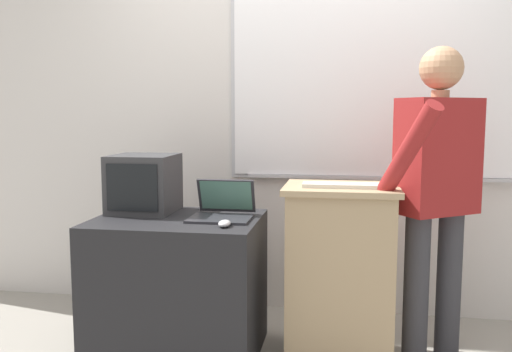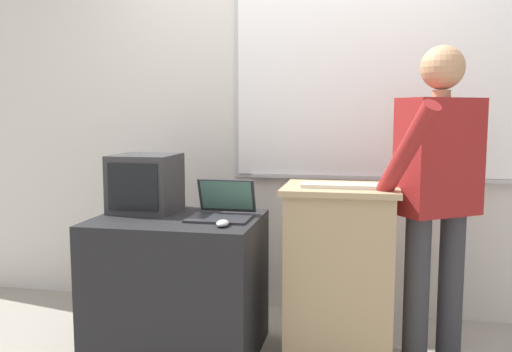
{
  "view_description": "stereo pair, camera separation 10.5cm",
  "coord_description": "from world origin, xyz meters",
  "px_view_note": "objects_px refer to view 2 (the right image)",
  "views": [
    {
      "loc": [
        0.31,
        -2.43,
        1.32
      ],
      "look_at": [
        -0.17,
        0.45,
        0.98
      ],
      "focal_mm": 38.0,
      "sensor_mm": 36.0,
      "label": 1
    },
    {
      "loc": [
        0.41,
        -2.41,
        1.32
      ],
      "look_at": [
        -0.17,
        0.45,
        0.98
      ],
      "focal_mm": 38.0,
      "sensor_mm": 36.0,
      "label": 2
    }
  ],
  "objects_px": {
    "side_desk": "(178,285)",
    "computer_mouse_by_laptop": "(223,223)",
    "lectern_podium": "(339,274)",
    "crt_monitor": "(146,183)",
    "wireless_keyboard": "(345,186)",
    "laptop": "(223,208)",
    "person_presenter": "(438,184)"
  },
  "relations": [
    {
      "from": "side_desk",
      "to": "computer_mouse_by_laptop",
      "type": "height_order",
      "value": "computer_mouse_by_laptop"
    },
    {
      "from": "lectern_podium",
      "to": "crt_monitor",
      "type": "height_order",
      "value": "crt_monitor"
    },
    {
      "from": "wireless_keyboard",
      "to": "computer_mouse_by_laptop",
      "type": "distance_m",
      "value": 0.65
    },
    {
      "from": "laptop",
      "to": "computer_mouse_by_laptop",
      "type": "relative_size",
      "value": 3.25
    },
    {
      "from": "person_presenter",
      "to": "lectern_podium",
      "type": "bearing_deg",
      "value": 153.29
    },
    {
      "from": "crt_monitor",
      "to": "person_presenter",
      "type": "bearing_deg",
      "value": 0.01
    },
    {
      "from": "person_presenter",
      "to": "wireless_keyboard",
      "type": "bearing_deg",
      "value": 160.67
    },
    {
      "from": "person_presenter",
      "to": "computer_mouse_by_laptop",
      "type": "distance_m",
      "value": 1.12
    },
    {
      "from": "lectern_podium",
      "to": "computer_mouse_by_laptop",
      "type": "xyz_separation_m",
      "value": [
        -0.57,
        -0.26,
        0.3
      ]
    },
    {
      "from": "side_desk",
      "to": "wireless_keyboard",
      "type": "distance_m",
      "value": 1.06
    },
    {
      "from": "lectern_podium",
      "to": "side_desk",
      "type": "xyz_separation_m",
      "value": [
        -0.87,
        -0.07,
        -0.09
      ]
    },
    {
      "from": "lectern_podium",
      "to": "wireless_keyboard",
      "type": "relative_size",
      "value": 2.12
    },
    {
      "from": "lectern_podium",
      "to": "laptop",
      "type": "bearing_deg",
      "value": -178.32
    },
    {
      "from": "side_desk",
      "to": "person_presenter",
      "type": "bearing_deg",
      "value": 5.95
    },
    {
      "from": "person_presenter",
      "to": "crt_monitor",
      "type": "xyz_separation_m",
      "value": [
        -1.6,
        -0.0,
        -0.04
      ]
    },
    {
      "from": "lectern_podium",
      "to": "person_presenter",
      "type": "bearing_deg",
      "value": 7.86
    },
    {
      "from": "wireless_keyboard",
      "to": "computer_mouse_by_laptop",
      "type": "xyz_separation_m",
      "value": [
        -0.59,
        -0.2,
        -0.18
      ]
    },
    {
      "from": "laptop",
      "to": "computer_mouse_by_laptop",
      "type": "xyz_separation_m",
      "value": [
        0.06,
        -0.24,
        -0.04
      ]
    },
    {
      "from": "lectern_podium",
      "to": "computer_mouse_by_laptop",
      "type": "bearing_deg",
      "value": -155.63
    },
    {
      "from": "person_presenter",
      "to": "laptop",
      "type": "xyz_separation_m",
      "value": [
        -1.12,
        -0.09,
        -0.15
      ]
    },
    {
      "from": "computer_mouse_by_laptop",
      "to": "crt_monitor",
      "type": "distance_m",
      "value": 0.65
    },
    {
      "from": "lectern_podium",
      "to": "wireless_keyboard",
      "type": "height_order",
      "value": "wireless_keyboard"
    },
    {
      "from": "laptop",
      "to": "wireless_keyboard",
      "type": "relative_size",
      "value": 0.73
    },
    {
      "from": "side_desk",
      "to": "laptop",
      "type": "relative_size",
      "value": 2.72
    },
    {
      "from": "lectern_podium",
      "to": "wireless_keyboard",
      "type": "distance_m",
      "value": 0.48
    },
    {
      "from": "lectern_podium",
      "to": "laptop",
      "type": "xyz_separation_m",
      "value": [
        -0.63,
        -0.02,
        0.34
      ]
    },
    {
      "from": "lectern_podium",
      "to": "person_presenter",
      "type": "xyz_separation_m",
      "value": [
        0.49,
        0.07,
        0.48
      ]
    },
    {
      "from": "lectern_podium",
      "to": "crt_monitor",
      "type": "relative_size",
      "value": 2.63
    },
    {
      "from": "side_desk",
      "to": "computer_mouse_by_laptop",
      "type": "relative_size",
      "value": 8.84
    },
    {
      "from": "side_desk",
      "to": "person_presenter",
      "type": "height_order",
      "value": "person_presenter"
    },
    {
      "from": "side_desk",
      "to": "laptop",
      "type": "xyz_separation_m",
      "value": [
        0.24,
        0.06,
        0.43
      ]
    },
    {
      "from": "crt_monitor",
      "to": "computer_mouse_by_laptop",
      "type": "bearing_deg",
      "value": -31.03
    }
  ]
}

